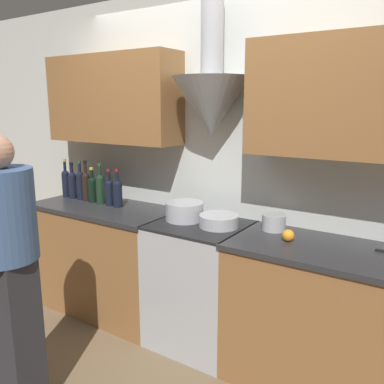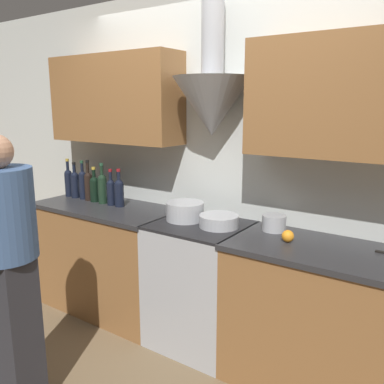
% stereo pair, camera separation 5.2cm
% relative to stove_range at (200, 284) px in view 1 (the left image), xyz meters
% --- Properties ---
extents(ground_plane, '(12.00, 12.00, 0.00)m').
position_rel_stove_range_xyz_m(ground_plane, '(0.00, -0.35, -0.47)').
color(ground_plane, brown).
extents(wall_back, '(8.40, 0.55, 2.60)m').
position_rel_stove_range_xyz_m(wall_back, '(-0.02, 0.27, 1.00)').
color(wall_back, silver).
rests_on(wall_back, ground_plane).
extents(counter_left, '(1.26, 0.62, 0.93)m').
position_rel_stove_range_xyz_m(counter_left, '(-0.94, -0.00, -0.00)').
color(counter_left, brown).
rests_on(counter_left, ground_plane).
extents(counter_right, '(1.12, 0.62, 0.93)m').
position_rel_stove_range_xyz_m(counter_right, '(0.87, -0.00, -0.00)').
color(counter_right, brown).
rests_on(counter_right, ground_plane).
extents(stove_range, '(0.65, 0.60, 0.93)m').
position_rel_stove_range_xyz_m(stove_range, '(0.00, 0.00, 0.00)').
color(stove_range, '#A8AAAF').
rests_on(stove_range, ground_plane).
extents(wine_bottle_0, '(0.07, 0.07, 0.35)m').
position_rel_stove_range_xyz_m(wine_bottle_0, '(-1.48, 0.06, 0.60)').
color(wine_bottle_0, black).
rests_on(wine_bottle_0, counter_left).
extents(wine_bottle_1, '(0.07, 0.07, 0.33)m').
position_rel_stove_range_xyz_m(wine_bottle_1, '(-1.39, 0.05, 0.59)').
color(wine_bottle_1, black).
rests_on(wine_bottle_1, counter_left).
extents(wine_bottle_2, '(0.07, 0.07, 0.35)m').
position_rel_stove_range_xyz_m(wine_bottle_2, '(-1.29, 0.06, 0.60)').
color(wine_bottle_2, black).
rests_on(wine_bottle_2, counter_left).
extents(wine_bottle_3, '(0.07, 0.07, 0.36)m').
position_rel_stove_range_xyz_m(wine_bottle_3, '(-1.21, 0.05, 0.60)').
color(wine_bottle_3, black).
rests_on(wine_bottle_3, counter_left).
extents(wine_bottle_4, '(0.08, 0.08, 0.30)m').
position_rel_stove_range_xyz_m(wine_bottle_4, '(-1.13, 0.05, 0.58)').
color(wine_bottle_4, black).
rests_on(wine_bottle_4, counter_left).
extents(wine_bottle_5, '(0.08, 0.08, 0.35)m').
position_rel_stove_range_xyz_m(wine_bottle_5, '(-1.02, 0.04, 0.60)').
color(wine_bottle_5, black).
rests_on(wine_bottle_5, counter_left).
extents(wine_bottle_6, '(0.07, 0.07, 0.31)m').
position_rel_stove_range_xyz_m(wine_bottle_6, '(-0.92, 0.04, 0.58)').
color(wine_bottle_6, black).
rests_on(wine_bottle_6, counter_left).
extents(wine_bottle_7, '(0.08, 0.08, 0.32)m').
position_rel_stove_range_xyz_m(wine_bottle_7, '(-0.83, 0.04, 0.59)').
color(wine_bottle_7, black).
rests_on(wine_bottle_7, counter_left).
extents(stock_pot, '(0.28, 0.28, 0.13)m').
position_rel_stove_range_xyz_m(stock_pot, '(-0.15, 0.02, 0.53)').
color(stock_pot, '#A8AAAF').
rests_on(stock_pot, stove_range).
extents(mixing_bowl, '(0.28, 0.28, 0.08)m').
position_rel_stove_range_xyz_m(mixing_bowl, '(0.15, 0.02, 0.50)').
color(mixing_bowl, '#A8AAAF').
rests_on(mixing_bowl, stove_range).
extents(orange_fruit, '(0.08, 0.08, 0.08)m').
position_rel_stove_range_xyz_m(orange_fruit, '(0.66, -0.02, 0.50)').
color(orange_fruit, orange).
rests_on(orange_fruit, counter_right).
extents(saucepan, '(0.16, 0.16, 0.11)m').
position_rel_stove_range_xyz_m(saucepan, '(0.50, 0.15, 0.51)').
color(saucepan, '#A8AAAF').
rests_on(saucepan, counter_right).
extents(person_foreground_left, '(0.36, 0.36, 1.61)m').
position_rel_stove_range_xyz_m(person_foreground_left, '(-0.54, -1.15, 0.42)').
color(person_foreground_left, '#28282D').
rests_on(person_foreground_left, ground_plane).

